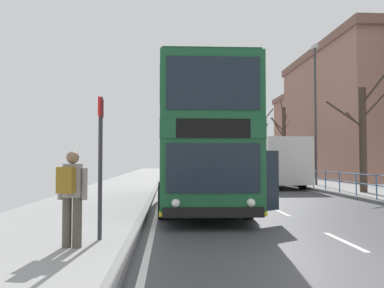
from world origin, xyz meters
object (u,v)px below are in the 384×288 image
Objects in this scene: street_lamp_far_side at (315,105)px; background_building_01 at (356,114)px; bare_tree_far_01 at (363,136)px; background_building_00 at (325,132)px; background_bus_far_lane at (265,161)px; bare_tree_far_02 at (284,140)px; pedestrian_with_backpack at (71,191)px; bus_stop_sign_near at (100,152)px; double_decker_bus_main at (199,143)px; bare_tree_far_00 at (262,143)px.

background_building_01 is at bearing 55.31° from street_lamp_far_side.
background_building_00 is (10.26, 31.36, 2.42)m from bare_tree_far_01.
background_bus_far_lane is 1.27× the size of street_lamp_far_side.
background_building_00 is at bearing 79.69° from background_building_01.
bare_tree_far_02 is at bearing -122.68° from background_building_00.
bare_tree_far_02 is (11.82, 28.54, 2.29)m from pedestrian_with_backpack.
bare_tree_far_01 is at bearing -69.98° from background_bus_far_lane.
background_building_01 is (10.54, 9.27, 4.26)m from background_bus_far_lane.
bus_stop_sign_near is at bearing -112.10° from background_bus_far_lane.
bare_tree_far_02 is (9.05, 21.02, 1.13)m from double_decker_bus_main.
background_building_00 reaches higher than street_lamp_far_side.
bare_tree_far_02 reaches higher than background_bus_far_lane.
background_building_00 is 0.94× the size of background_building_01.
bare_tree_far_00 is 22.93m from bare_tree_far_01.
bus_stop_sign_near is 0.40× the size of bare_tree_far_02.
background_building_01 is at bearing 41.34° from background_bus_far_lane.
background_bus_far_lane is 0.59× the size of background_building_01.
background_building_01 is at bearing -38.46° from bare_tree_far_00.
pedestrian_with_backpack is 1.08m from bus_stop_sign_near.
street_lamp_far_side is (2.67, -2.09, 3.48)m from background_bus_far_lane.
bare_tree_far_02 is 0.40× the size of background_building_00.
background_bus_far_lane is at bearing 66.44° from double_decker_bus_main.
background_building_00 is at bearing 63.87° from bus_stop_sign_near.
street_lamp_far_side reaches higher than bare_tree_far_02.
background_building_00 reaches higher than bare_tree_far_02.
bare_tree_far_02 is (0.91, 16.79, 0.59)m from bare_tree_far_01.
double_decker_bus_main is at bearing -107.45° from bare_tree_far_00.
background_building_01 reaches higher than background_bus_far_lane.
bare_tree_far_00 reaches higher than pedestrian_with_backpack.
pedestrian_with_backpack is 30.98m from bare_tree_far_02.
bus_stop_sign_near is at bearing 62.95° from pedestrian_with_backpack.
background_bus_far_lane is 6.54× the size of pedestrian_with_backpack.
background_bus_far_lane is 15.51m from bare_tree_far_00.
double_decker_bus_main is 6.46× the size of pedestrian_with_backpack.
pedestrian_with_backpack is (-8.04, -19.62, -0.49)m from background_bus_far_lane.
bus_stop_sign_near is 0.40× the size of bare_tree_far_00.
background_building_01 is (18.21, 28.17, 4.05)m from bus_stop_sign_near.
background_building_01 reaches higher than pedestrian_with_backpack.
background_building_01 reaches higher than background_building_00.
pedestrian_with_backpack is 0.29× the size of bare_tree_far_01.
background_bus_far_lane is 1.59× the size of bare_tree_far_02.
background_building_01 reaches higher than street_lamp_far_side.
double_decker_bus_main is at bearing 69.80° from pedestrian_with_backpack.
background_building_01 is at bearing -100.31° from background_building_00.
bare_tree_far_00 is 9.61m from background_building_01.
bare_tree_far_02 is (0.52, -6.13, -0.03)m from bare_tree_far_00.
bare_tree_far_02 is at bearing 67.04° from background_bus_far_lane.
background_building_01 reaches higher than double_decker_bus_main.
background_building_01 reaches higher than bare_tree_far_01.
bare_tree_far_02 reaches higher than pedestrian_with_backpack.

